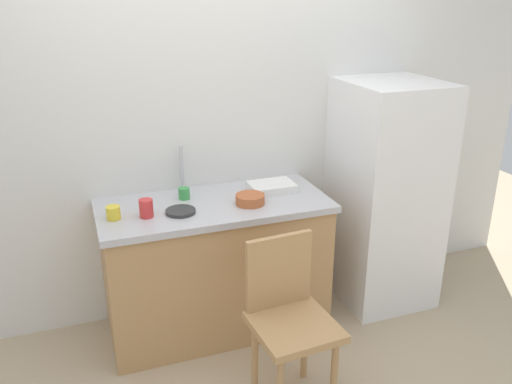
# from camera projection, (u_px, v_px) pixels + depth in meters

# --- Properties ---
(back_wall) EXTENTS (4.80, 0.10, 2.67)m
(back_wall) POSITION_uv_depth(u_px,v_px,m) (206.00, 110.00, 3.32)
(back_wall) COLOR silver
(back_wall) RESTS_ON ground_plane
(cabinet_base) EXTENTS (1.33, 0.60, 0.81)m
(cabinet_base) POSITION_uv_depth(u_px,v_px,m) (216.00, 268.00, 3.32)
(cabinet_base) COLOR tan
(cabinet_base) RESTS_ON ground_plane
(countertop) EXTENTS (1.37, 0.64, 0.04)m
(countertop) POSITION_uv_depth(u_px,v_px,m) (214.00, 205.00, 3.17)
(countertop) COLOR #B7B7BC
(countertop) RESTS_ON cabinet_base
(faucet) EXTENTS (0.02, 0.02, 0.29)m
(faucet) POSITION_uv_depth(u_px,v_px,m) (182.00, 169.00, 3.29)
(faucet) COLOR #B7B7BC
(faucet) RESTS_ON countertop
(refrigerator) EXTENTS (0.60, 0.64, 1.51)m
(refrigerator) POSITION_uv_depth(u_px,v_px,m) (385.00, 194.00, 3.56)
(refrigerator) COLOR white
(refrigerator) RESTS_ON ground_plane
(chair) EXTENTS (0.43, 0.43, 0.89)m
(chair) POSITION_uv_depth(u_px,v_px,m) (289.00, 316.00, 2.68)
(chair) COLOR tan
(chair) RESTS_ON ground_plane
(dish_tray) EXTENTS (0.28, 0.20, 0.05)m
(dish_tray) POSITION_uv_depth(u_px,v_px,m) (272.00, 187.00, 3.33)
(dish_tray) COLOR white
(dish_tray) RESTS_ON countertop
(terracotta_bowl) EXTENTS (0.17, 0.17, 0.06)m
(terracotta_bowl) POSITION_uv_depth(u_px,v_px,m) (250.00, 199.00, 3.13)
(terracotta_bowl) COLOR #B25B33
(terracotta_bowl) RESTS_ON countertop
(hotplate) EXTENTS (0.17, 0.17, 0.02)m
(hotplate) POSITION_uv_depth(u_px,v_px,m) (181.00, 211.00, 3.01)
(hotplate) COLOR #2D2D2D
(hotplate) RESTS_ON countertop
(cup_green) EXTENTS (0.07, 0.07, 0.07)m
(cup_green) POSITION_uv_depth(u_px,v_px,m) (184.00, 193.00, 3.20)
(cup_green) COLOR green
(cup_green) RESTS_ON countertop
(cup_red) EXTENTS (0.08, 0.08, 0.10)m
(cup_red) POSITION_uv_depth(u_px,v_px,m) (146.00, 208.00, 2.94)
(cup_red) COLOR red
(cup_red) RESTS_ON countertop
(cup_yellow) EXTENTS (0.08, 0.08, 0.07)m
(cup_yellow) POSITION_uv_depth(u_px,v_px,m) (113.00, 213.00, 2.92)
(cup_yellow) COLOR yellow
(cup_yellow) RESTS_ON countertop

